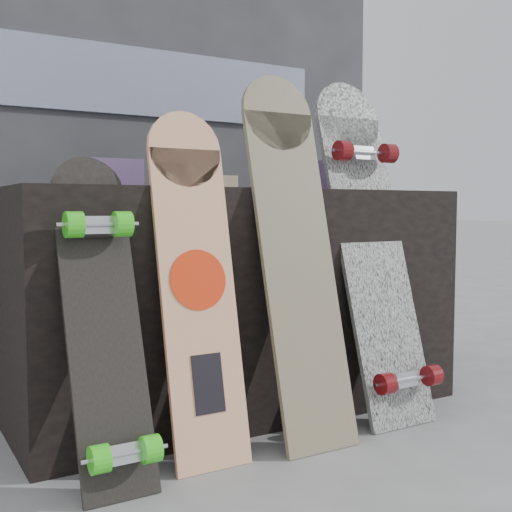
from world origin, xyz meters
TOP-DOWN VIEW (x-y plane):
  - ground at (0.00, 0.00)m, footprint 60.00×60.00m
  - vendor_table at (0.00, 0.50)m, footprint 1.60×0.60m
  - booth at (0.00, 1.35)m, footprint 2.40×0.22m
  - merch_box_purple at (-0.43, 0.60)m, footprint 0.18×0.12m
  - merch_box_small at (0.43, 0.50)m, footprint 0.14×0.14m
  - merch_box_flat at (-0.04, 0.68)m, footprint 0.22×0.10m
  - longboard_geisha at (-0.33, 0.14)m, footprint 0.23×0.23m
  - longboard_celtic at (0.01, 0.14)m, footprint 0.26×0.32m
  - longboard_cascadia at (0.38, 0.20)m, footprint 0.28×0.42m
  - skateboard_dark at (-0.62, 0.11)m, footprint 0.20×0.36m

SIDE VIEW (x-z plane):
  - ground at x=0.00m, z-range 0.00..0.00m
  - vendor_table at x=0.00m, z-range 0.00..0.80m
  - skateboard_dark at x=-0.62m, z-range 0.01..0.89m
  - longboard_geisha at x=-0.33m, z-range 0.03..1.05m
  - longboard_celtic at x=0.01m, z-range 0.04..1.21m
  - longboard_cascadia at x=0.38m, z-range 0.02..1.23m
  - merch_box_flat at x=-0.04m, z-range 0.80..0.86m
  - merch_box_purple at x=-0.43m, z-range 0.80..0.90m
  - merch_box_small at x=0.43m, z-range 0.80..0.92m
  - booth at x=0.00m, z-range 0.00..2.20m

